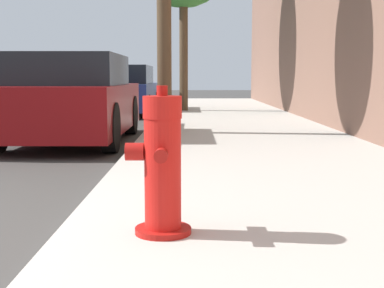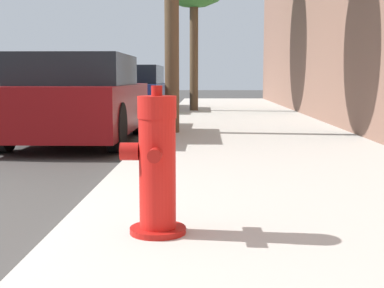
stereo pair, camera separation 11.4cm
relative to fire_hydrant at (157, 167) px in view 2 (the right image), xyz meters
The scene contains 4 objects.
sidewalk_slab 1.14m from the fire_hydrant, ahead, with size 3.35×40.00×0.14m.
fire_hydrant is the anchor object (origin of this frame).
parked_car_near 5.85m from the fire_hydrant, 107.72° to the left, with size 1.82×4.01×1.42m.
parked_car_mid 12.45m from the fire_hydrant, 98.61° to the left, with size 1.88×4.60×1.38m.
Camera 2 is at (2.76, -2.96, 1.07)m, focal length 50.00 mm.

